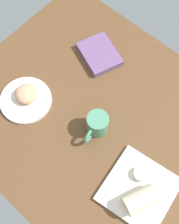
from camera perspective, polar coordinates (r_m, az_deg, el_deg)
name	(u,v)px	position (r cm, az deg, el deg)	size (l,w,h in cm)	color
dining_table	(98,120)	(129.94, 1.55, -1.37)	(110.00, 90.00, 4.00)	brown
round_plate	(26,100)	(132.88, -10.99, 2.02)	(20.55, 20.55, 1.40)	silver
scone_pastry	(26,94)	(130.73, -10.90, 3.13)	(8.83, 8.75, 4.56)	tan
square_plate	(139,190)	(120.48, 8.60, -13.20)	(23.49, 23.49, 1.60)	silver
sauce_cup	(141,174)	(119.67, 8.91, -10.54)	(5.34, 5.34, 2.32)	silver
breakfast_wrap	(140,200)	(115.54, 8.75, -14.86)	(6.92, 6.92, 11.14)	beige
book_stack	(99,54)	(140.52, 1.74, 10.01)	(21.00, 18.81, 2.86)	#6B4C7A
coffee_mug	(97,124)	(122.10, 1.31, -2.15)	(8.23, 13.01, 8.99)	#4C8C6B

